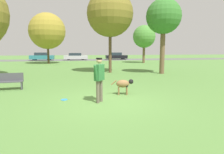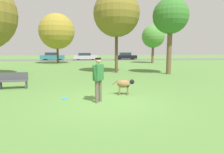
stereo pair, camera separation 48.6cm
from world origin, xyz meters
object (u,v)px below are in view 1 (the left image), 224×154
Objects in this scene: tree_near_right at (164,17)px; frisbee at (64,100)px; parked_car_black at (116,56)px; dog at (124,84)px; park_bench at (8,81)px; tree_mid_center at (110,14)px; parked_car_teal at (42,56)px; person at (99,76)px; parked_car_silver at (76,57)px; tree_far_right at (144,37)px; tree_far_left at (47,31)px.

frisbee is at bearing -134.70° from tree_near_right.
tree_near_right is 23.28m from parked_car_black.
park_bench is at bearing 169.58° from dog.
parked_car_teal is (-9.23, 20.84, -4.32)m from tree_mid_center.
frisbee is (-1.38, 0.60, -1.03)m from person.
parked_car_teal is 0.96× the size of parked_car_silver.
tree_far_right is at bearing 46.20° from park_bench.
parked_car_teal is at bearing 47.22° from person.
dog is at bearing -13.52° from person.
dog is 9.73m from tree_mid_center.
parked_car_teal reaches higher than frisbee.
tree_far_left is 18.86m from park_bench.
dog is at bearing -111.04° from tree_far_right.
dog is 0.15× the size of tree_mid_center.
tree_far_left is (-3.47, 20.99, 4.49)m from frisbee.
parked_car_black reaches higher than parked_car_silver.
dog is at bearing -95.03° from tree_mid_center.
person is 1.20× the size of park_bench.
frisbee is 10.93m from tree_mid_center.
parked_car_teal is 1.00× the size of parked_car_black.
parked_car_black is at bearing 89.61° from dog.
person reaches higher than parked_car_black.
tree_far_right is 1.25× the size of parked_car_silver.
tree_far_right is 3.82× the size of park_bench.
parked_car_teal reaches higher than parked_car_silver.
frisbee is 0.05× the size of tree_far_right.
person is 1.82m from frisbee.
parked_car_silver is at bearing 89.67° from frisbee.
tree_mid_center is at bearing -60.05° from tree_far_left.
tree_near_right is at bearing -59.63° from parked_car_teal.
frisbee is (-2.61, -0.53, -0.48)m from dog.
tree_near_right reaches higher than frisbee.
tree_near_right is at bearing -101.97° from tree_far_right.
tree_near_right reaches higher than parked_car_silver.
parked_car_black is at bearing 1.86° from parked_car_teal.
tree_near_right reaches higher than parked_car_teal.
dog is at bearing -124.77° from tree_near_right.
parked_car_teal is at bearing 120.91° from tree_near_right.
tree_mid_center is 10.15m from park_bench.
tree_far_right is at bearing 63.27° from frisbee.
parked_car_silver is at bearing 67.85° from tree_far_left.
parked_car_black is (13.91, 0.58, -0.03)m from parked_car_teal.
tree_mid_center reaches higher than tree_near_right.
tree_far_right is (6.83, 11.14, -1.18)m from tree_mid_center.
tree_far_right reaches higher than parked_car_black.
tree_mid_center is 22.36m from parked_car_black.
person is 0.39× the size of parked_car_silver.
park_bench is at bearing -109.58° from parked_car_black.
person reaches higher than frisbee.
dog reaches higher than frisbee.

